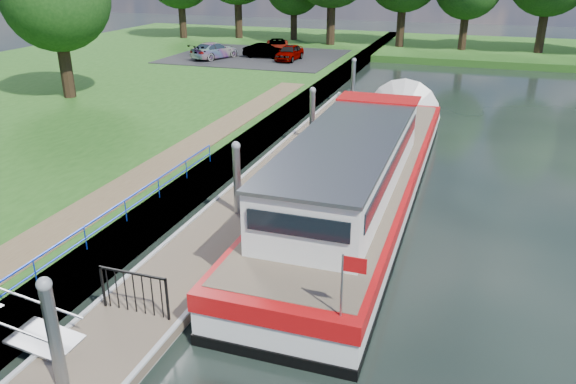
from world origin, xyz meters
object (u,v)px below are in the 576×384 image
(barge, at_px, (365,168))
(car_d, at_px, (277,46))
(pontoon, at_px, (281,174))
(car_c, at_px, (214,50))
(car_a, at_px, (289,52))
(car_b, at_px, (264,51))

(barge, distance_m, car_d, 31.13)
(pontoon, bearing_deg, car_c, 121.39)
(barge, height_order, car_a, barge)
(pontoon, relative_size, barge, 1.42)
(pontoon, xyz_separation_m, car_c, (-13.81, 22.64, 1.31))
(car_b, xyz_separation_m, car_d, (0.06, 3.06, 0.01))
(barge, distance_m, car_c, 29.07)
(car_c, relative_size, car_d, 1.09)
(car_c, bearing_deg, car_d, -110.62)
(car_a, height_order, car_c, car_c)
(car_c, bearing_deg, car_a, -151.49)
(car_a, xyz_separation_m, car_b, (-2.43, 0.59, -0.05))
(barge, xyz_separation_m, car_a, (-11.17, 24.37, 0.38))
(car_b, bearing_deg, car_d, -2.75)
(car_a, height_order, car_d, car_a)
(car_b, distance_m, car_d, 3.07)
(pontoon, bearing_deg, car_b, 112.36)
(car_c, bearing_deg, barge, 145.37)
(car_a, bearing_deg, pontoon, -70.62)
(car_a, distance_m, car_d, 4.35)
(car_b, xyz_separation_m, car_c, (-3.81, -1.68, 0.09))
(barge, bearing_deg, car_c, 126.79)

